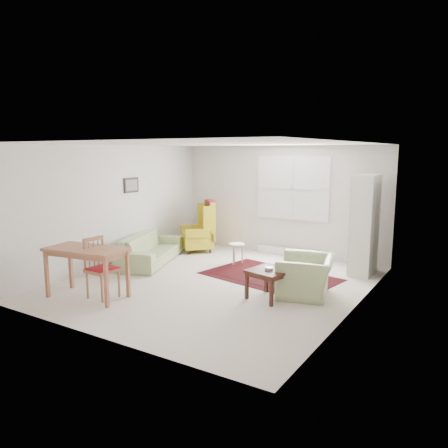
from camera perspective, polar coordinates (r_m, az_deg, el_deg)
The scene contains 10 objects.
room at distance 7.89m, azimuth -0.22°, elevation 1.38°, with size 5.04×5.54×2.51m.
rug at distance 8.45m, azimuth 6.01°, elevation -6.78°, with size 2.43×1.56×0.02m, color black, non-canonical shape.
sofa at distance 9.49m, azimuth -9.59°, elevation -2.52°, with size 2.07×0.81×0.84m, color #98AA71.
armchair at distance 7.40m, azimuth 10.69°, elevation -6.19°, with size 1.01×0.88×0.79m, color #98AA71.
wingback_chair at distance 10.38m, azimuth -3.55°, elevation -0.27°, with size 0.71×0.75×1.23m, color gold, non-canonical shape.
coffee_table at distance 7.16m, azimuth 5.87°, elevation -7.83°, with size 0.60×0.60×0.49m, color #3E1D13, non-canonical shape.
stool at distance 9.29m, azimuth 1.67°, elevation -3.88°, with size 0.33×0.33×0.44m, color white, non-canonical shape.
cabinet at distance 8.84m, azimuth 17.94°, elevation -0.10°, with size 0.41×0.77×1.94m, color silver, non-canonical shape.
desk at distance 7.49m, azimuth -17.43°, elevation -6.09°, with size 1.31×0.65×0.83m, color #9A5F3E, non-canonical shape.
desk_chair at distance 7.37m, azimuth -15.59°, elevation -5.60°, with size 0.43×0.43×0.99m, color #9A5F3E, non-canonical shape.
Camera 1 is at (4.19, -6.40, 2.37)m, focal length 35.00 mm.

